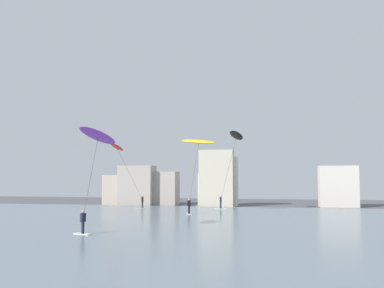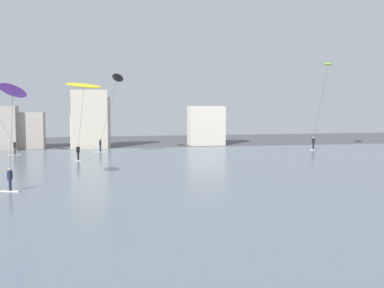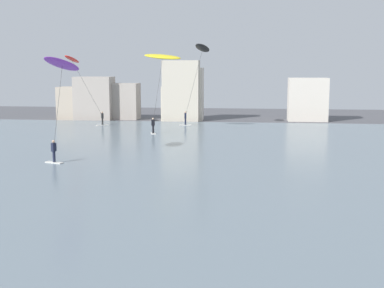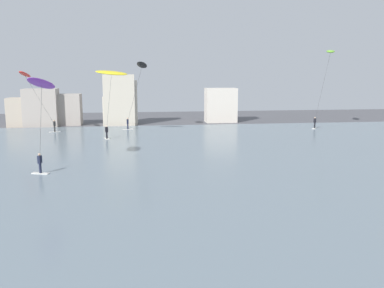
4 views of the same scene
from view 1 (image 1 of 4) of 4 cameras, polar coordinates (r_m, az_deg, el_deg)
name	(u,v)px [view 1 (image 1 of 4)]	position (r m, az deg, el deg)	size (l,w,h in m)	color
water_bay	(246,234)	(30.25, 7.33, -12.02)	(84.00, 52.00, 0.10)	slate
far_shore_buildings	(206,185)	(59.42, 1.89, -5.56)	(35.20, 4.64, 7.75)	#B7A893
kitesurfer_black	(235,140)	(50.87, 5.89, 0.49)	(3.85, 3.88, 9.52)	silver
kitesurfer_red	(118,151)	(53.54, -9.94, -0.87)	(4.61, 3.97, 8.36)	silver
kitesurfer_purple	(97,141)	(32.17, -12.72, 0.40)	(2.28, 4.69, 7.76)	silver
kitesurfer_yellow	(198,146)	(46.74, 0.84, -0.24)	(3.96, 3.48, 8.39)	silver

